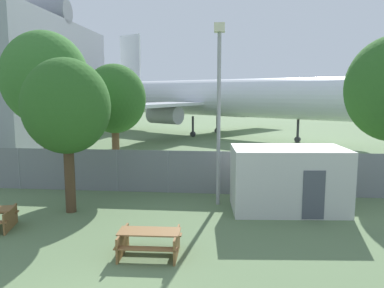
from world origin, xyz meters
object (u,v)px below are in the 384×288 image
at_px(airplane, 213,98).
at_px(tree_behind_benches, 67,107).
at_px(picnic_bench_near_cabin, 149,240).
at_px(tree_far_right, 45,79).
at_px(portable_cabin, 288,179).
at_px(tree_left_of_cabin, 114,99).

bearing_deg(airplane, tree_behind_benches, -67.56).
bearing_deg(tree_behind_benches, airplane, 80.64).
bearing_deg(tree_behind_benches, picnic_bench_near_cabin, -42.54).
distance_m(picnic_bench_near_cabin, tree_behind_benches, 6.73).
distance_m(airplane, tree_far_right, 23.09).
bearing_deg(tree_behind_benches, tree_far_right, 121.98).
height_order(portable_cabin, tree_behind_benches, tree_behind_benches).
relative_size(tree_behind_benches, tree_far_right, 0.74).
distance_m(tree_left_of_cabin, tree_far_right, 5.52).
xyz_separation_m(tree_left_of_cabin, tree_behind_benches, (-0.56, -4.49, -0.21)).
height_order(tree_behind_benches, tree_far_right, tree_far_right).
relative_size(tree_left_of_cabin, tree_behind_benches, 1.01).
bearing_deg(airplane, tree_left_of_cabin, -67.99).
distance_m(airplane, tree_behind_benches, 28.49).
bearing_deg(tree_far_right, tree_left_of_cabin, -26.18).
relative_size(picnic_bench_near_cabin, tree_far_right, 0.22).
xyz_separation_m(airplane, tree_far_right, (-8.93, -21.24, 1.42)).
bearing_deg(tree_left_of_cabin, tree_behind_benches, -97.10).
relative_size(portable_cabin, tree_far_right, 0.57).
distance_m(airplane, picnic_bench_near_cabin, 32.08).
relative_size(airplane, tree_far_right, 4.13).
distance_m(picnic_bench_near_cabin, tree_left_of_cabin, 9.82).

